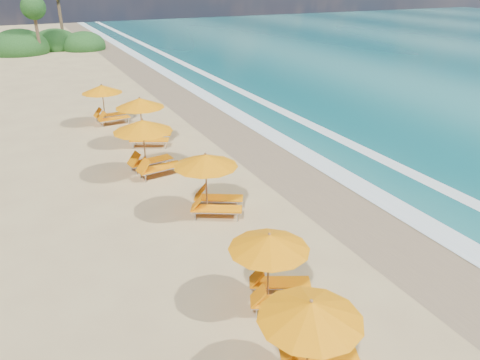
% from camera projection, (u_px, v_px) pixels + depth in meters
% --- Properties ---
extents(ground, '(160.00, 160.00, 0.00)m').
position_uv_depth(ground, '(240.00, 208.00, 18.08)').
color(ground, tan).
rests_on(ground, ground).
extents(wet_sand, '(4.00, 160.00, 0.01)m').
position_uv_depth(wet_sand, '(326.00, 189.00, 19.65)').
color(wet_sand, '#8E7854').
rests_on(wet_sand, ground).
extents(surf_foam, '(4.00, 160.00, 0.01)m').
position_uv_depth(surf_foam, '(376.00, 178.00, 20.71)').
color(surf_foam, white).
rests_on(surf_foam, ground).
extents(station_1, '(2.96, 2.92, 2.29)m').
position_uv_depth(station_1, '(317.00, 338.00, 9.87)').
color(station_1, olive).
rests_on(station_1, ground).
extents(station_2, '(2.90, 2.89, 2.21)m').
position_uv_depth(station_2, '(275.00, 264.00, 12.43)').
color(station_2, olive).
rests_on(station_2, ground).
extents(station_3, '(3.21, 3.21, 2.41)m').
position_uv_depth(station_3, '(211.00, 179.00, 17.25)').
color(station_3, olive).
rests_on(station_3, ground).
extents(station_4, '(3.12, 2.97, 2.64)m').
position_uv_depth(station_4, '(148.00, 143.00, 20.60)').
color(station_4, olive).
rests_on(station_4, ground).
extents(station_5, '(3.37, 3.35, 2.57)m').
position_uv_depth(station_5, '(145.00, 118.00, 24.29)').
color(station_5, olive).
rests_on(station_5, ground).
extents(station_6, '(2.73, 2.56, 2.41)m').
position_uv_depth(station_6, '(106.00, 101.00, 27.82)').
color(station_6, olive).
rests_on(station_6, ground).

